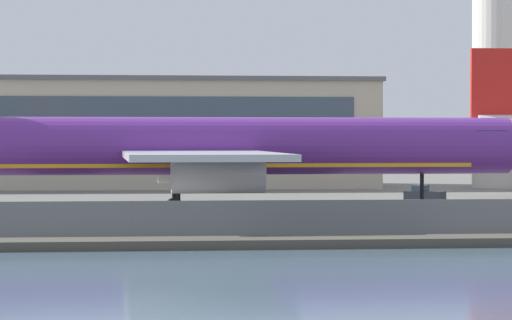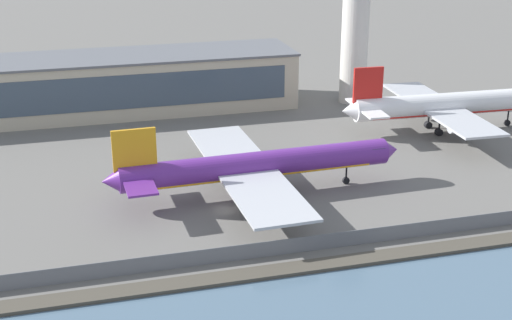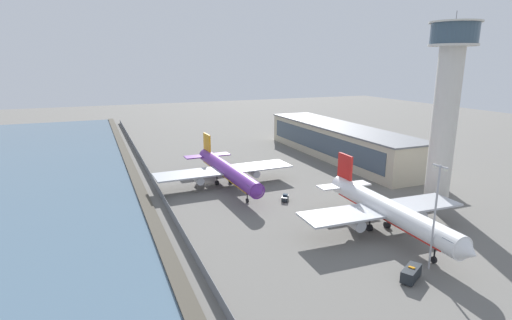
{
  "view_description": "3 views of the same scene",
  "coord_description": "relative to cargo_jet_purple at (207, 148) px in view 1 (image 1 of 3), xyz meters",
  "views": [
    {
      "loc": [
        0.33,
        -84.47,
        5.92
      ],
      "look_at": [
        9.15,
        5.05,
        4.14
      ],
      "focal_mm": 85.0,
      "sensor_mm": 36.0,
      "label": 1
    },
    {
      "loc": [
        -21.72,
        -97.59,
        46.24
      ],
      "look_at": [
        7.17,
        8.99,
        4.22
      ],
      "focal_mm": 50.0,
      "sensor_mm": 36.0,
      "label": 2
    },
    {
      "loc": [
        116.33,
        -31.75,
        37.0
      ],
      "look_at": [
        0.5,
        16.2,
        5.88
      ],
      "focal_mm": 28.0,
      "sensor_mm": 36.0,
      "label": 3
    }
  ],
  "objects": [
    {
      "name": "baggage_tug",
      "position": [
        18.85,
        10.56,
        -4.2
      ],
      "size": [
        3.54,
        3.14,
        1.8
      ],
      "color": "#1E2328",
      "rests_on": "ground"
    },
    {
      "name": "shoreline_seawall",
      "position": [
        -5.46,
        -24.86,
        -4.76
      ],
      "size": [
        320.0,
        3.0,
        0.5
      ],
      "color": "#474238",
      "rests_on": "ground"
    },
    {
      "name": "terminal_building",
      "position": [
        -19.04,
        53.07,
        1.29
      ],
      "size": [
        83.12,
        18.48,
        12.57
      ],
      "color": "#BCB299",
      "rests_on": "ground"
    },
    {
      "name": "perimeter_fence",
      "position": [
        -5.46,
        -20.36,
        -3.88
      ],
      "size": [
        280.0,
        0.1,
        2.26
      ],
      "color": "slate",
      "rests_on": "ground"
    },
    {
      "name": "cargo_jet_purple",
      "position": [
        0.0,
        0.0,
        0.0
      ],
      "size": [
        49.28,
        42.62,
        13.13
      ],
      "color": "#602889",
      "rests_on": "ground"
    },
    {
      "name": "ground_plane",
      "position": [
        -5.46,
        -4.36,
        -5.01
      ],
      "size": [
        500.0,
        500.0,
        0.0
      ],
      "primitive_type": "plane",
      "color": "#66635E"
    }
  ]
}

